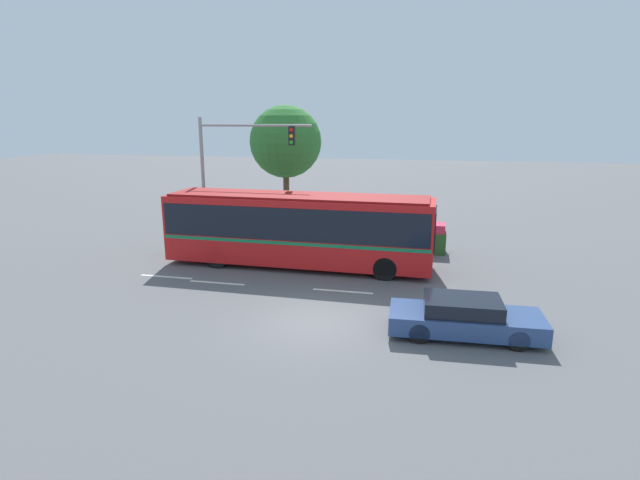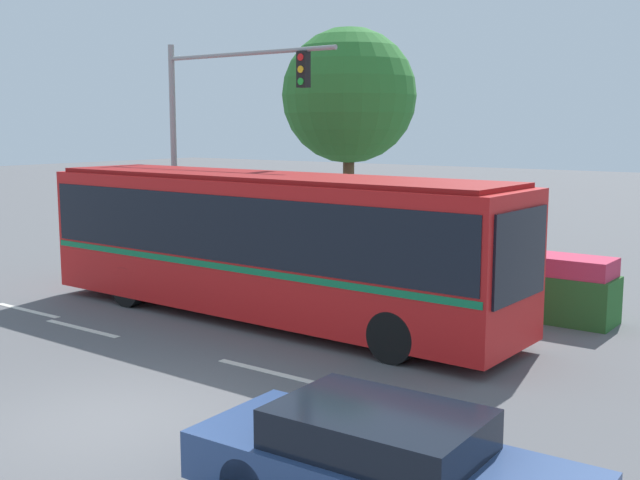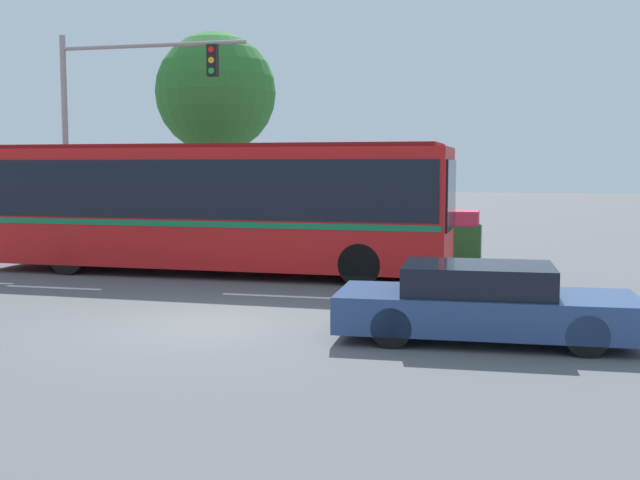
% 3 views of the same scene
% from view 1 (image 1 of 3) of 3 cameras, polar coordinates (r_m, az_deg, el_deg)
% --- Properties ---
extents(ground_plane, '(140.00, 140.00, 0.00)m').
position_cam_1_polar(ground_plane, '(16.73, -0.61, -9.45)').
color(ground_plane, '#5B5B5E').
extents(city_bus, '(12.18, 2.81, 3.32)m').
position_cam_1_polar(city_bus, '(22.43, -2.53, 1.63)').
color(city_bus, red).
rests_on(city_bus, ground).
extents(sedan_foreground, '(4.73, 2.00, 1.22)m').
position_cam_1_polar(sedan_foreground, '(16.20, 16.33, -8.59)').
color(sedan_foreground, navy).
rests_on(sedan_foreground, ground).
extents(traffic_light_pole, '(5.94, 0.24, 6.70)m').
position_cam_1_polar(traffic_light_pole, '(25.95, -10.42, 8.79)').
color(traffic_light_pole, gray).
rests_on(traffic_light_pole, ground).
extents(flowering_hedge, '(7.45, 1.17, 1.49)m').
position_cam_1_polar(flowering_hedge, '(25.81, 6.03, 0.55)').
color(flowering_hedge, '#286028').
rests_on(flowering_hedge, ground).
extents(street_tree_left, '(4.20, 4.20, 7.42)m').
position_cam_1_polar(street_tree_left, '(29.49, -3.99, 11.20)').
color(street_tree_left, brown).
rests_on(street_tree_left, ground).
extents(lane_stripe_near, '(2.40, 0.16, 0.01)m').
position_cam_1_polar(lane_stripe_near, '(19.57, 2.63, -5.92)').
color(lane_stripe_near, silver).
rests_on(lane_stripe_near, ground).
extents(lane_stripe_mid, '(2.40, 0.16, 0.01)m').
position_cam_1_polar(lane_stripe_mid, '(22.30, -17.31, -4.07)').
color(lane_stripe_mid, silver).
rests_on(lane_stripe_mid, ground).
extents(lane_stripe_far, '(2.40, 0.16, 0.01)m').
position_cam_1_polar(lane_stripe_far, '(20.97, -11.79, -4.86)').
color(lane_stripe_far, silver).
rests_on(lane_stripe_far, ground).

